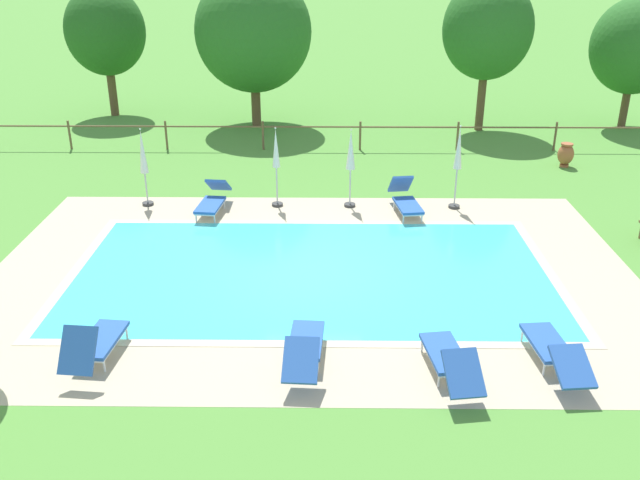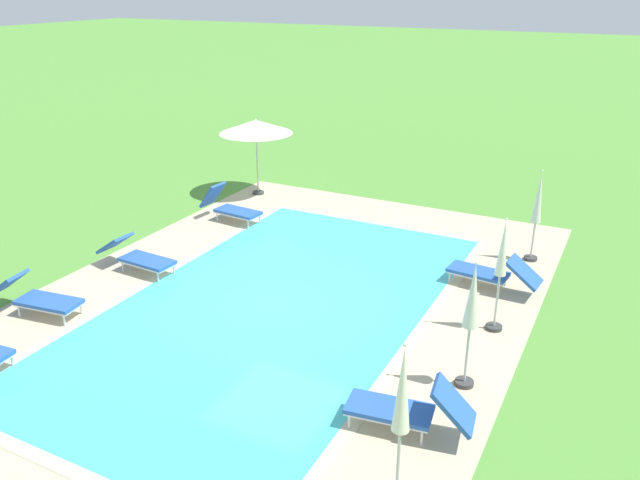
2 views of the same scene
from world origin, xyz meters
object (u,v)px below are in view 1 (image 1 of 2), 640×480
(sun_lounger_north_far, at_px, (95,343))
(patio_umbrella_closed_row_mid_west, at_px, (143,158))
(sun_lounger_north_mid, at_px, (450,359))
(patio_umbrella_closed_row_centre, at_px, (276,157))
(tree_west_mid, at_px, (105,31))
(sun_lounger_north_end, at_px, (305,346))
(patio_umbrella_closed_row_mid_east, at_px, (458,156))
(tree_east_mid, at_px, (636,46))
(terracotta_urn_near_fence, at_px, (566,154))
(tree_far_west, at_px, (253,32))
(sun_lounger_north_near_steps, at_px, (213,199))
(sun_lounger_south_near_corner, at_px, (406,199))
(patio_umbrella_closed_row_west, at_px, (351,156))
(tree_centre, at_px, (488,29))
(sun_lounger_south_mid, at_px, (554,350))

(sun_lounger_north_far, xyz_separation_m, patio_umbrella_closed_row_mid_west, (-1.03, 8.04, 1.01))
(sun_lounger_north_mid, xyz_separation_m, patio_umbrella_closed_row_centre, (-3.58, 8.41, 1.08))
(sun_lounger_north_far, xyz_separation_m, tree_west_mid, (-5.16, 19.13, 3.15))
(sun_lounger_north_end, height_order, patio_umbrella_closed_row_mid_east, patio_umbrella_closed_row_mid_east)
(tree_east_mid, bearing_deg, terracotta_urn_near_fence, -126.79)
(sun_lounger_north_far, xyz_separation_m, patio_umbrella_closed_row_mid_east, (7.79, 7.91, 1.14))
(patio_umbrella_closed_row_mid_west, distance_m, patio_umbrella_closed_row_centre, 3.75)
(terracotta_urn_near_fence, relative_size, tree_far_west, 0.13)
(sun_lounger_north_near_steps, bearing_deg, sun_lounger_north_end, -69.48)
(sun_lounger_north_far, xyz_separation_m, tree_far_west, (1.21, 17.44, 3.32))
(sun_lounger_north_far, relative_size, terracotta_urn_near_fence, 2.33)
(terracotta_urn_near_fence, xyz_separation_m, tree_west_mid, (-17.32, 7.27, 3.11))
(sun_lounger_north_end, xyz_separation_m, sun_lounger_south_near_corner, (2.58, 7.54, 0.02))
(terracotta_urn_near_fence, bearing_deg, tree_west_mid, 157.24)
(patio_umbrella_closed_row_west, xyz_separation_m, tree_centre, (5.45, 8.76, 2.41))
(sun_lounger_south_near_corner, xyz_separation_m, tree_west_mid, (-11.51, 11.59, 3.16))
(tree_far_west, distance_m, tree_centre, 9.06)
(terracotta_urn_near_fence, xyz_separation_m, tree_far_west, (-10.95, 5.58, 3.29))
(patio_umbrella_closed_row_west, bearing_deg, patio_umbrella_closed_row_centre, 179.53)
(tree_far_west, height_order, tree_centre, tree_far_west)
(sun_lounger_north_far, distance_m, tree_west_mid, 20.06)
(patio_umbrella_closed_row_mid_west, distance_m, terracotta_urn_near_fence, 13.77)
(sun_lounger_north_end, bearing_deg, patio_umbrella_closed_row_centre, 97.42)
(sun_lounger_north_near_steps, xyz_separation_m, tree_centre, (9.30, 9.24, 3.54))
(sun_lounger_north_end, xyz_separation_m, terracotta_urn_near_fence, (8.40, 11.87, 0.06))
(patio_umbrella_closed_row_mid_west, bearing_deg, sun_lounger_north_far, -82.69)
(terracotta_urn_near_fence, bearing_deg, tree_east_mid, 53.21)
(tree_far_west, bearing_deg, tree_centre, -4.35)
(sun_lounger_south_near_corner, xyz_separation_m, tree_centre, (3.90, 9.22, 3.52))
(patio_umbrella_closed_row_west, height_order, patio_umbrella_closed_row_mid_east, patio_umbrella_closed_row_mid_east)
(tree_east_mid, bearing_deg, tree_west_mid, 174.93)
(patio_umbrella_closed_row_mid_east, height_order, tree_centre, tree_centre)
(sun_lounger_north_near_steps, height_order, tree_centre, tree_centre)
(sun_lounger_south_near_corner, distance_m, patio_umbrella_closed_row_centre, 3.81)
(sun_lounger_north_mid, distance_m, sun_lounger_north_end, 2.56)
(sun_lounger_north_near_steps, relative_size, sun_lounger_north_end, 1.00)
(patio_umbrella_closed_row_mid_west, bearing_deg, terracotta_urn_near_fence, 16.13)
(sun_lounger_south_mid, bearing_deg, sun_lounger_north_end, 179.46)
(sun_lounger_north_mid, bearing_deg, tree_centre, 77.01)
(sun_lounger_south_near_corner, xyz_separation_m, tree_far_west, (-5.13, 9.91, 3.33))
(sun_lounger_north_end, relative_size, terracotta_urn_near_fence, 2.55)
(sun_lounger_north_near_steps, xyz_separation_m, sun_lounger_north_far, (-0.95, -7.52, 0.03))
(patio_umbrella_closed_row_mid_east, distance_m, terracotta_urn_near_fence, 6.00)
(sun_lounger_north_far, xyz_separation_m, sun_lounger_south_mid, (8.20, -0.05, -0.05))
(patio_umbrella_closed_row_mid_east, bearing_deg, tree_centre, 74.43)
(sun_lounger_north_end, height_order, tree_far_west, tree_far_west)
(sun_lounger_south_mid, relative_size, tree_east_mid, 0.42)
(sun_lounger_north_mid, bearing_deg, sun_lounger_north_end, 171.37)
(sun_lounger_north_near_steps, bearing_deg, patio_umbrella_closed_row_west, 7.13)
(patio_umbrella_closed_row_mid_east, bearing_deg, sun_lounger_north_end, -116.91)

